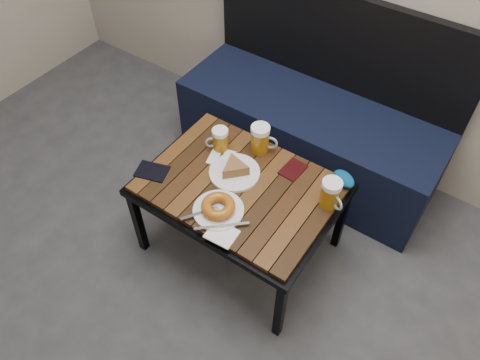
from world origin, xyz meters
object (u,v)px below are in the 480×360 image
Objects in this scene: passport_burgundy at (293,170)px; beer_mug_centre at (261,139)px; cafe_table at (240,191)px; knit_pouch at (344,179)px; beer_mug_left at (220,140)px; passport_navy at (152,171)px; plate_bagel at (218,208)px; bench at (311,128)px; plate_pie at (235,170)px; beer_mug_right at (331,194)px.

beer_mug_centre is at bearing 176.66° from passport_burgundy.
knit_pouch is at bearing 35.84° from cafe_table.
beer_mug_left is 0.33m from passport_navy.
plate_bagel is 2.10× the size of passport_burgundy.
passport_burgundy is at bearing -72.70° from bench.
beer_mug_centre is 1.16× the size of passport_burgundy.
cafe_table is at bearing -34.15° from plate_pie.
passport_navy is at bearing -140.36° from passport_burgundy.
plate_bagel is (0.02, -0.86, 0.22)m from bench.
beer_mug_right is (0.56, -0.01, 0.01)m from beer_mug_left.
beer_mug_centre is at bearing -175.09° from knit_pouch.
passport_navy is at bearing -147.94° from beer_mug_centre.
beer_mug_right is 0.46m from plate_bagel.
plate_pie is 0.89× the size of plate_bagel.
beer_mug_centre is 1.00× the size of passport_navy.
beer_mug_centre is (-0.04, 0.23, 0.11)m from cafe_table.
beer_mug_left is (-0.20, 0.13, 0.10)m from cafe_table.
bench is at bearing 85.80° from plate_pie.
plate_pie is at bearing -142.29° from beer_mug_right.
bench reaches higher than knit_pouch.
passport_burgundy is at bearing 54.13° from cafe_table.
beer_mug_right reaches higher than passport_burgundy.
plate_bagel is (0.01, -0.17, 0.07)m from cafe_table.
beer_mug_right reaches higher than beer_mug_left.
passport_navy is 1.15× the size of passport_burgundy.
bench is 0.94m from passport_navy.
plate_bagel reaches higher than passport_navy.
beer_mug_right is 0.78m from passport_navy.
plate_pie is 1.88× the size of passport_burgundy.
beer_mug_left is 0.57m from knit_pouch.
cafe_table is 0.40m from passport_navy.
beer_mug_left reaches higher than passport_burgundy.
plate_pie is (0.14, -0.09, -0.03)m from beer_mug_left.
bench is 1.67× the size of cafe_table.
plate_bagel is 2.29× the size of knit_pouch.
knit_pouch is (0.72, 0.42, 0.02)m from passport_navy.
beer_mug_centre reaches higher than knit_pouch.
plate_pie is at bearing -111.98° from beer_mug_centre.
beer_mug_left reaches higher than passport_navy.
bench is at bearing 91.11° from plate_bagel.
cafe_table is at bearing -135.27° from beer_mug_right.
cafe_table is 7.69× the size of knit_pouch.
beer_mug_centre is 0.41m from knit_pouch.
bench is 10.52× the size of beer_mug_right.
passport_navy is (-0.37, 0.01, -0.02)m from plate_bagel.
plate_pie is at bearing -94.20° from bench.
cafe_table is 7.20× the size of beer_mug_left.
plate_bagel reaches higher than knit_pouch.
cafe_table is at bearing -89.47° from bench.
bench is 12.81× the size of knit_pouch.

